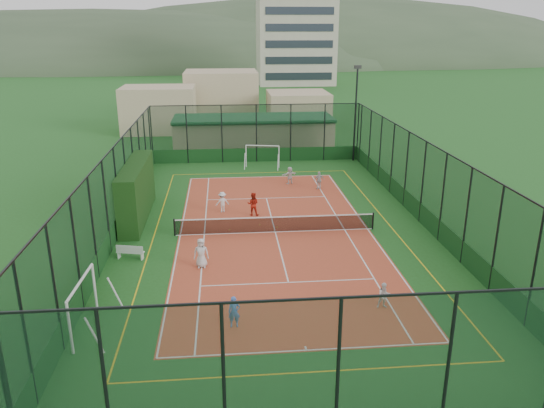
# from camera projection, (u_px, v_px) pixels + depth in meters

# --- Properties ---
(ground) EXTENTS (300.00, 300.00, 0.00)m
(ground) POSITION_uv_depth(u_px,v_px,m) (275.00, 232.00, 30.87)
(ground) COLOR #22551D
(ground) RESTS_ON ground
(court_slab) EXTENTS (11.17, 23.97, 0.01)m
(court_slab) POSITION_uv_depth(u_px,v_px,m) (275.00, 232.00, 30.87)
(court_slab) COLOR #A23F24
(court_slab) RESTS_ON ground
(tennis_net) EXTENTS (11.67, 0.12, 1.06)m
(tennis_net) POSITION_uv_depth(u_px,v_px,m) (275.00, 224.00, 30.70)
(tennis_net) COLOR black
(tennis_net) RESTS_ON ground
(perimeter_fence) EXTENTS (18.12, 34.12, 5.00)m
(perimeter_fence) POSITION_uv_depth(u_px,v_px,m) (275.00, 191.00, 30.07)
(perimeter_fence) COLOR black
(perimeter_fence) RESTS_ON ground
(floodlight_ne) EXTENTS (0.60, 0.26, 8.25)m
(floodlight_ne) POSITION_uv_depth(u_px,v_px,m) (355.00, 114.00, 45.95)
(floodlight_ne) COLOR black
(floodlight_ne) RESTS_ON ground
(clubhouse) EXTENTS (15.20, 7.20, 3.15)m
(clubhouse) POSITION_uv_depth(u_px,v_px,m) (253.00, 133.00, 51.12)
(clubhouse) COLOR tan
(clubhouse) RESTS_ON ground
(apartment_tower) EXTENTS (15.00, 12.00, 30.00)m
(apartment_tower) POSITION_uv_depth(u_px,v_px,m) (296.00, 6.00, 104.45)
(apartment_tower) COLOR beige
(apartment_tower) RESTS_ON ground
(distant_hills) EXTENTS (200.00, 60.00, 24.00)m
(distant_hills) POSITION_uv_depth(u_px,v_px,m) (231.00, 62.00, 172.36)
(distant_hills) COLOR #384C33
(distant_hills) RESTS_ON ground
(hedge_left) EXTENTS (1.18, 7.86, 3.44)m
(hedge_left) POSITION_uv_depth(u_px,v_px,m) (137.00, 191.00, 32.71)
(hedge_left) COLOR black
(hedge_left) RESTS_ON ground
(white_bench) EXTENTS (1.49, 0.72, 0.81)m
(white_bench) POSITION_uv_depth(u_px,v_px,m) (130.00, 251.00, 27.26)
(white_bench) COLOR white
(white_bench) RESTS_ON ground
(futsal_goal_near) EXTENTS (3.33, 1.14, 2.12)m
(futsal_goal_near) POSITION_uv_depth(u_px,v_px,m) (83.00, 306.00, 20.65)
(futsal_goal_near) COLOR white
(futsal_goal_near) RESTS_ON ground
(futsal_goal_far) EXTENTS (3.00, 1.39, 1.86)m
(futsal_goal_far) POSITION_uv_depth(u_px,v_px,m) (262.00, 156.00, 44.71)
(futsal_goal_far) COLOR white
(futsal_goal_far) RESTS_ON ground
(child_near_left) EXTENTS (0.74, 0.49, 1.51)m
(child_near_left) POSITION_uv_depth(u_px,v_px,m) (201.00, 253.00, 26.20)
(child_near_left) COLOR silver
(child_near_left) RESTS_ON court_slab
(child_near_mid) EXTENTS (0.48, 0.31, 1.30)m
(child_near_mid) POSITION_uv_depth(u_px,v_px,m) (234.00, 312.00, 21.02)
(child_near_mid) COLOR #446BC1
(child_near_mid) RESTS_ON court_slab
(child_near_right) EXTENTS (0.57, 0.45, 1.14)m
(child_near_right) POSITION_uv_depth(u_px,v_px,m) (384.00, 296.00, 22.45)
(child_near_right) COLOR white
(child_near_right) RESTS_ON court_slab
(child_far_left) EXTENTS (0.96, 0.68, 1.34)m
(child_far_left) POSITION_uv_depth(u_px,v_px,m) (222.00, 202.00, 34.00)
(child_far_left) COLOR white
(child_far_left) RESTS_ON court_slab
(child_far_right) EXTENTS (0.81, 0.43, 1.32)m
(child_far_right) POSITION_uv_depth(u_px,v_px,m) (319.00, 180.00, 38.79)
(child_far_right) COLOR silver
(child_far_right) RESTS_ON court_slab
(child_far_back) EXTENTS (1.28, 0.84, 1.32)m
(child_far_back) POSITION_uv_depth(u_px,v_px,m) (290.00, 175.00, 40.11)
(child_far_back) COLOR silver
(child_far_back) RESTS_ON court_slab
(coach) EXTENTS (0.82, 0.70, 1.50)m
(coach) POSITION_uv_depth(u_px,v_px,m) (253.00, 204.00, 33.39)
(coach) COLOR red
(coach) RESTS_ON court_slab
(tennis_balls) EXTENTS (2.89, 0.77, 0.07)m
(tennis_balls) POSITION_uv_depth(u_px,v_px,m) (256.00, 227.00, 31.53)
(tennis_balls) COLOR #CCE033
(tennis_balls) RESTS_ON court_slab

